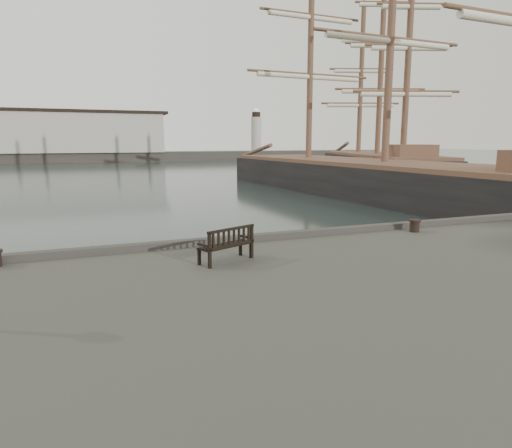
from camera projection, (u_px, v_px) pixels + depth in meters
The scene contains 6 objects.
ground at pixel (218, 297), 12.77m from camera, with size 400.00×400.00×0.00m, color black.
breakwater at pixel (66, 141), 94.38m from camera, with size 140.00×9.50×12.20m.
bench at pixel (227, 251), 10.48m from camera, with size 1.45×0.97×0.79m.
bollard_right at pixel (415, 226), 13.96m from camera, with size 0.36×0.36×0.38m, color black.
tall_ship_main at pixel (383, 187), 35.39m from camera, with size 9.79×41.32×30.78m.
tall_ship_far at pixel (376, 171), 54.04m from camera, with size 16.34×30.85×26.08m.
Camera 1 is at (-3.54, -11.72, 4.29)m, focal length 32.00 mm.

